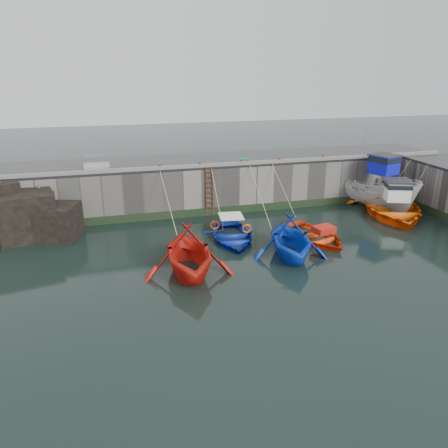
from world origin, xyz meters
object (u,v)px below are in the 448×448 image
object	(u,v)px
boat_near_blacktrim	(289,255)
boat_far_orange	(391,207)
bollard_a	(160,167)
fish_crate	(244,161)
bollard_b	(200,165)
bollard_d	(279,160)
ladder	(209,192)
boat_far_white	(374,190)
bollard_c	(241,162)
boat_near_blue	(232,240)
boat_near_white	(189,272)
boat_near_navy	(313,239)
bollard_e	(323,158)

from	to	relation	value
boat_near_blacktrim	boat_far_orange	world-z (taller)	boat_far_orange
boat_near_blacktrim	bollard_a	distance (m)	9.92
fish_crate	bollard_b	bearing A→B (deg)	-150.60
fish_crate	bollard_d	xyz separation A→B (m)	(2.28, -0.35, -0.01)
ladder	boat_far_orange	bearing A→B (deg)	-13.79
boat_far_white	bollard_c	size ratio (longest dim) A/B	26.98
boat_near_blacktrim	boat_far_orange	xyz separation A→B (m)	(9.07, 4.46, 0.49)
boat_near_blue	boat_far_white	distance (m)	11.72
boat_near_white	boat_near_navy	size ratio (longest dim) A/B	1.09
fish_crate	bollard_c	distance (m)	0.48
ladder	boat_far_orange	world-z (taller)	boat_far_orange
boat_near_blacktrim	boat_near_navy	distance (m)	2.80
boat_near_white	bollard_e	distance (m)	14.03
boat_near_navy	bollard_a	bearing A→B (deg)	129.78
boat_far_white	bollard_e	size ratio (longest dim) A/B	26.98
boat_far_white	bollard_c	distance (m)	9.48
fish_crate	boat_near_navy	bearing A→B (deg)	-48.60
boat_far_orange	bollard_a	size ratio (longest dim) A/B	30.69
fish_crate	bollard_a	xyz separation A→B (m)	(-5.52, -0.35, -0.01)
boat_near_blue	boat_far_white	xyz separation A→B (m)	(11.12, 3.52, 1.15)
boat_far_white	boat_far_orange	distance (m)	2.00
boat_near_blue	bollard_a	distance (m)	6.65
bollard_b	bollard_e	size ratio (longest dim) A/B	1.00
boat_far_white	bollard_b	distance (m)	12.11
boat_near_blacktrim	bollard_a	bearing A→B (deg)	135.88
boat_far_orange	fish_crate	bearing A→B (deg)	178.25
fish_crate	bollard_e	world-z (taller)	fish_crate
bollard_a	bollard_e	bearing A→B (deg)	0.00
boat_near_white	boat_near_navy	bearing A→B (deg)	19.64
ladder	boat_far_orange	size ratio (longest dim) A/B	0.37
bollard_a	bollard_d	xyz separation A→B (m)	(7.80, 0.00, 0.00)
boat_near_blue	boat_near_blacktrim	size ratio (longest dim) A/B	0.97
boat_far_orange	bollard_b	distance (m)	12.71
boat_far_white	boat_far_orange	xyz separation A→B (m)	(0.14, -1.89, -0.66)
boat_near_blue	bollard_c	size ratio (longest dim) A/B	16.28
boat_far_white	fish_crate	size ratio (longest dim) A/B	12.88
bollard_c	bollard_e	xyz separation A→B (m)	(5.80, 0.00, 0.00)
boat_near_blue	boat_far_white	world-z (taller)	boat_far_white
bollard_c	fish_crate	bearing A→B (deg)	47.34
bollard_a	boat_far_white	bearing A→B (deg)	-5.06
bollard_b	boat_near_white	bearing A→B (deg)	-106.32
boat_far_white	boat_near_white	bearing A→B (deg)	-172.10
boat_far_white	fish_crate	xyz separation A→B (m)	(-8.82, 1.62, 2.17)
boat_near_navy	bollard_c	bearing A→B (deg)	99.82
fish_crate	bollard_e	bearing A→B (deg)	19.11
boat_near_blue	bollard_e	xyz separation A→B (m)	(7.78, 4.79, 3.30)
fish_crate	bollard_b	distance (m)	3.04
boat_near_navy	bollard_a	xyz separation A→B (m)	(-7.62, 5.88, 3.30)
boat_far_orange	bollard_c	bearing A→B (deg)	-179.15
ladder	bollard_a	xyz separation A→B (m)	(-3.00, 0.34, 1.71)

